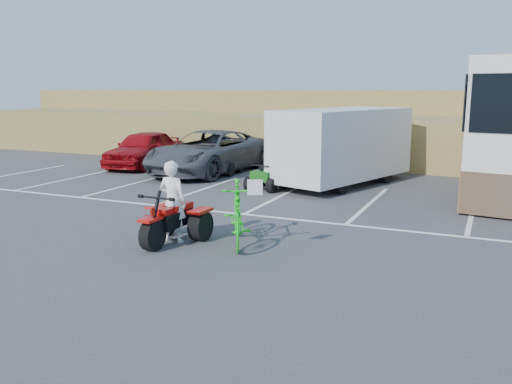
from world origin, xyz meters
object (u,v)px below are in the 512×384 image
at_px(rider, 173,202).
at_px(grey_pickup, 208,152).
at_px(red_trike_atv, 170,243).
at_px(red_car, 143,149).
at_px(cargo_trailer, 343,144).
at_px(quad_atv_green, 267,189).
at_px(quad_atv_blue, 224,174).
at_px(green_dirt_bike, 237,213).

height_order(rider, grey_pickup, rider).
xyz_separation_m(red_trike_atv, grey_pickup, (-3.93, 8.82, 0.81)).
bearing_deg(red_car, cargo_trailer, -11.99).
bearing_deg(quad_atv_green, quad_atv_blue, 143.92).
relative_size(red_car, quad_atv_blue, 2.95).
bearing_deg(rider, grey_pickup, -63.50).
bearing_deg(grey_pickup, rider, -61.61).
height_order(rider, quad_atv_green, rider).
relative_size(rider, quad_atv_blue, 1.17).
distance_m(rider, cargo_trailer, 8.34).
xyz_separation_m(grey_pickup, quad_atv_blue, (0.66, -0.00, -0.81)).
distance_m(green_dirt_bike, red_car, 12.15).
bearing_deg(rider, cargo_trailer, -97.90).
xyz_separation_m(grey_pickup, red_car, (-3.28, 0.39, -0.06)).
xyz_separation_m(green_dirt_bike, cargo_trailer, (0.13, 7.80, 0.72)).
distance_m(green_dirt_bike, grey_pickup, 9.80).
bearing_deg(quad_atv_blue, red_trike_atv, -73.94).
bearing_deg(quad_atv_blue, red_car, 170.07).
relative_size(cargo_trailer, quad_atv_green, 4.44).
distance_m(rider, quad_atv_blue, 9.31).
relative_size(red_trike_atv, quad_atv_blue, 1.14).
xyz_separation_m(cargo_trailer, quad_atv_green, (-1.98, -1.84, -1.37)).
bearing_deg(rider, quad_atv_blue, -67.20).
bearing_deg(grey_pickup, quad_atv_blue, 3.95).
bearing_deg(red_car, quad_atv_blue, -11.96).
distance_m(grey_pickup, red_car, 3.30).
xyz_separation_m(red_car, quad_atv_blue, (3.94, -0.39, -0.74)).
xyz_separation_m(rider, quad_atv_green, (-0.53, 6.36, -0.87)).
bearing_deg(green_dirt_bike, grey_pickup, 96.13).
bearing_deg(rider, quad_atv_green, -83.14).
bearing_deg(quad_atv_green, cargo_trailer, 46.92).
relative_size(quad_atv_blue, quad_atv_green, 1.12).
height_order(rider, green_dirt_bike, rider).
relative_size(red_car, cargo_trailer, 0.75).
bearing_deg(cargo_trailer, green_dirt_bike, -72.25).
bearing_deg(red_car, grey_pickup, -13.07).
bearing_deg(quad_atv_blue, green_dirt_bike, -65.24).
height_order(quad_atv_blue, quad_atv_green, quad_atv_blue).
xyz_separation_m(red_car, quad_atv_green, (6.68, -2.70, -0.74)).
xyz_separation_m(red_trike_atv, quad_atv_green, (-0.52, 6.51, 0.00)).
relative_size(green_dirt_bike, grey_pickup, 0.38).
bearing_deg(rider, red_car, -49.38).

